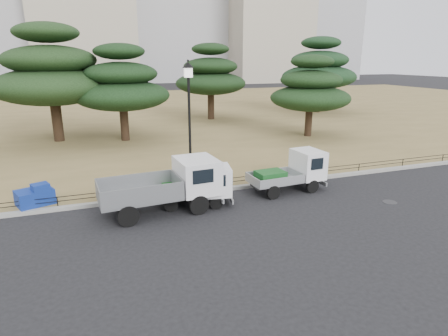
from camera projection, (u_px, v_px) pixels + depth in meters
name	position (u px, v px, depth m)	size (l,w,h in m)	color
ground	(240.00, 212.00, 15.20)	(220.00, 220.00, 0.00)	black
lawn	(141.00, 112.00, 42.85)	(120.00, 56.00, 0.15)	olive
curb	(220.00, 190.00, 17.53)	(120.00, 0.25, 0.16)	gray
truck_large	(167.00, 184.00, 14.99)	(4.84, 2.22, 2.06)	black
truck_kei_front	(200.00, 186.00, 15.73)	(3.31, 1.87, 1.65)	black
truck_kei_rear	(292.00, 171.00, 17.44)	(3.62, 1.74, 1.85)	black
street_lamp	(189.00, 106.00, 16.28)	(0.51, 0.51, 5.70)	black
pipe_fence	(219.00, 181.00, 17.56)	(38.00, 0.04, 0.40)	black
tarp_pile	(35.00, 196.00, 15.47)	(1.65, 1.45, 0.91)	navy
manhole	(390.00, 202.00, 16.20)	(0.60, 0.60, 0.01)	#2D2D30
pine_west_near	(51.00, 74.00, 26.24)	(8.24, 8.24, 8.24)	black
pine_center_left	(122.00, 86.00, 26.69)	(6.77, 6.77, 6.88)	black
pine_center_right	(211.00, 76.00, 36.35)	(6.87, 6.87, 7.28)	black
pine_east_near	(311.00, 90.00, 28.36)	(6.07, 6.07, 6.14)	black
pine_east_far	(319.00, 69.00, 41.08)	(8.11, 8.11, 8.15)	black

